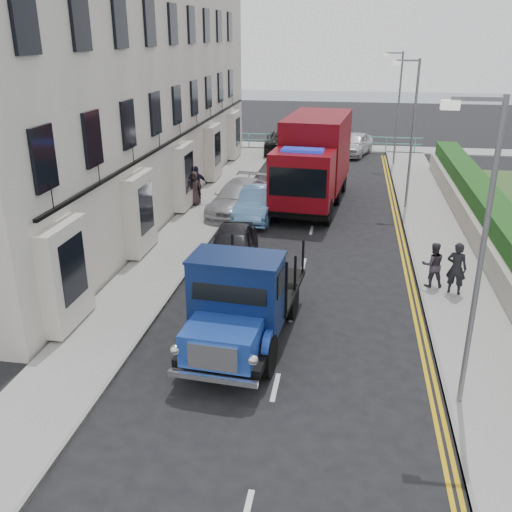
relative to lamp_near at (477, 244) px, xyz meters
name	(u,v)px	position (x,y,z in m)	size (l,w,h in m)	color
ground	(285,346)	(-4.18, 2.00, -4.00)	(120.00, 120.00, 0.00)	black
pavement_west	(190,230)	(-9.38, 11.00, -3.94)	(2.40, 38.00, 0.12)	gray
pavement_east	(440,244)	(1.12, 11.00, -3.94)	(2.60, 38.00, 0.12)	gray
promenade	(330,148)	(-4.18, 31.00, -3.94)	(30.00, 2.50, 0.12)	gray
sea_plane	(341,102)	(-4.18, 62.00, -4.00)	(120.00, 120.00, 0.00)	#4C5A68
terrace_west	(118,53)	(-13.65, 15.00, 3.17)	(6.31, 30.20, 14.25)	silver
garden_east	(492,227)	(3.03, 11.00, -3.10)	(1.45, 28.00, 1.75)	#B2AD9E
seafront_railing	(330,143)	(-4.18, 30.20, -3.42)	(13.00, 0.08, 1.11)	#59B2A5
lamp_near	(477,244)	(0.00, 0.00, 0.00)	(1.23, 0.18, 7.00)	slate
lamp_mid	(411,126)	(0.00, 16.00, 0.00)	(1.23, 0.18, 7.00)	slate
lamp_far	(397,102)	(0.00, 26.00, 0.00)	(1.23, 0.18, 7.00)	slate
bedford_lorry	(239,308)	(-5.38, 1.57, -2.72)	(2.75, 6.03, 2.77)	black
red_lorry	(314,159)	(-4.45, 16.19, -1.72)	(3.47, 8.37, 4.27)	black
parked_car_front	(232,247)	(-6.78, 7.51, -3.27)	(1.72, 4.28, 1.46)	black
parked_car_mid	(258,203)	(-6.78, 13.36, -3.28)	(1.52, 4.37, 1.44)	#5B8EC5
parked_car_rear	(239,198)	(-7.78, 14.00, -3.25)	(2.09, 5.14, 1.49)	#B6B6BB
seafront_car_left	(285,141)	(-7.36, 29.00, -3.18)	(2.71, 5.87, 1.63)	black
seafront_car_right	(354,144)	(-2.44, 28.95, -3.23)	(1.82, 4.53, 1.54)	silver
pedestrian_east_near	(456,268)	(0.89, 6.07, -3.00)	(0.64, 0.42, 1.75)	black
pedestrian_east_far	(433,265)	(0.22, 6.52, -3.10)	(0.75, 0.59, 1.55)	#3C333F
pedestrian_west_near	(197,185)	(-10.09, 14.93, -2.94)	(1.10, 0.46, 1.87)	#1B1E31
pedestrian_west_far	(194,188)	(-10.18, 14.64, -3.04)	(0.82, 0.53, 1.68)	#382828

